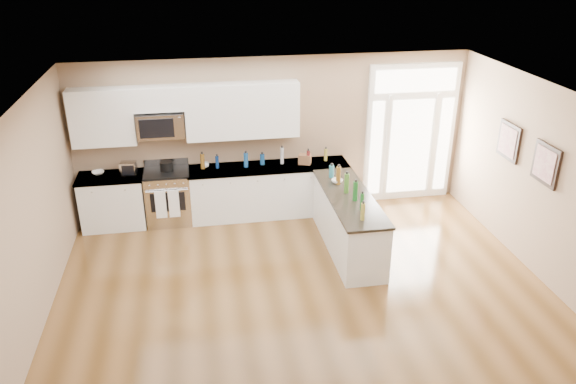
{
  "coord_description": "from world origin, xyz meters",
  "views": [
    {
      "loc": [
        -1.37,
        -5.45,
        4.61
      ],
      "look_at": [
        -0.09,
        2.0,
        1.18
      ],
      "focal_mm": 35.0,
      "sensor_mm": 36.0,
      "label": 1
    }
  ],
  "objects_px": {
    "stockpot": "(167,166)",
    "toaster_oven": "(128,168)",
    "peninsula_cabinet": "(348,224)",
    "kitchen_range": "(169,197)"
  },
  "relations": [
    {
      "from": "peninsula_cabinet",
      "to": "toaster_oven",
      "type": "distance_m",
      "value": 3.82
    },
    {
      "from": "kitchen_range",
      "to": "peninsula_cabinet",
      "type": "bearing_deg",
      "value": -26.9
    },
    {
      "from": "kitchen_range",
      "to": "stockpot",
      "type": "relative_size",
      "value": 4.82
    },
    {
      "from": "kitchen_range",
      "to": "stockpot",
      "type": "distance_m",
      "value": 0.56
    },
    {
      "from": "toaster_oven",
      "to": "stockpot",
      "type": "bearing_deg",
      "value": 10.34
    },
    {
      "from": "peninsula_cabinet",
      "to": "toaster_oven",
      "type": "relative_size",
      "value": 9.01
    },
    {
      "from": "stockpot",
      "to": "toaster_oven",
      "type": "xyz_separation_m",
      "value": [
        -0.63,
        -0.04,
        0.01
      ]
    },
    {
      "from": "peninsula_cabinet",
      "to": "kitchen_range",
      "type": "relative_size",
      "value": 2.15
    },
    {
      "from": "peninsula_cabinet",
      "to": "stockpot",
      "type": "relative_size",
      "value": 10.35
    },
    {
      "from": "peninsula_cabinet",
      "to": "kitchen_range",
      "type": "bearing_deg",
      "value": 153.1
    }
  ]
}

